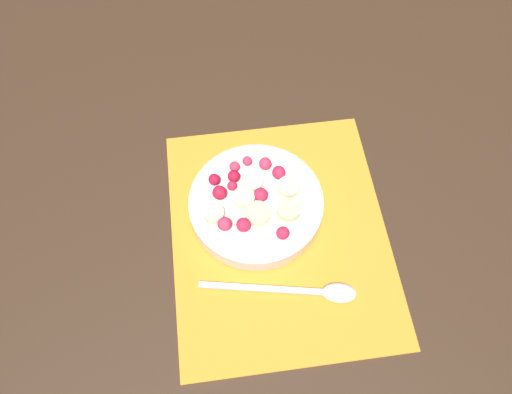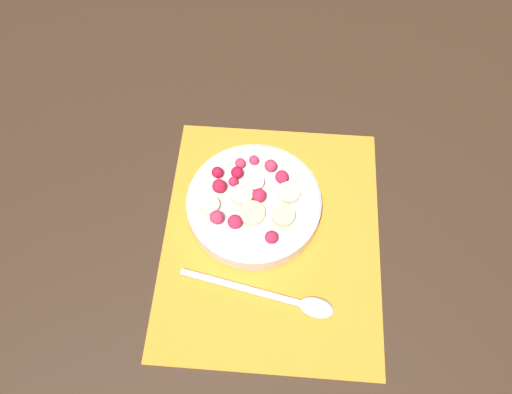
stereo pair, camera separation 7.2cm
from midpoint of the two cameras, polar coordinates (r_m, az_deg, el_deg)
ground_plane at (r=0.74m, az=4.79°, el=-4.96°), size 3.00×3.00×0.00m
placemat at (r=0.74m, az=4.81°, el=-4.86°), size 0.39×0.32×0.01m
fruit_bowl at (r=0.74m, az=2.76°, el=-0.93°), size 0.20×0.20×0.05m
spoon at (r=0.70m, az=6.92°, el=-11.92°), size 0.06×0.22×0.01m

